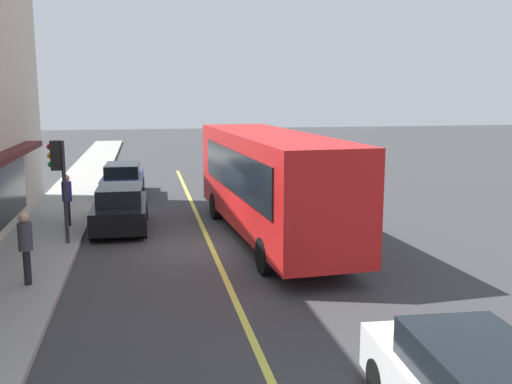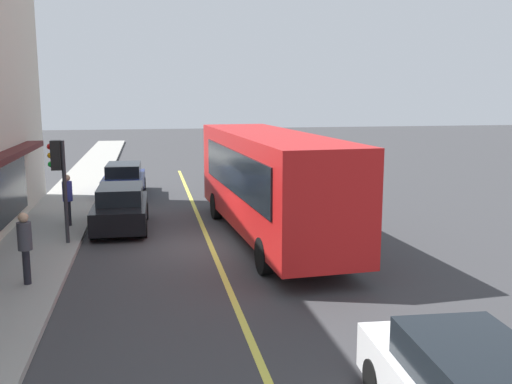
{
  "view_description": "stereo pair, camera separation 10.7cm",
  "coord_description": "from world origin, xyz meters",
  "px_view_note": "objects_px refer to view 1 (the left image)",
  "views": [
    {
      "loc": [
        -17.49,
        1.97,
        4.79
      ],
      "look_at": [
        0.53,
        -1.55,
        1.6
      ],
      "focal_mm": 40.29,
      "sensor_mm": 36.0,
      "label": 1
    },
    {
      "loc": [
        -17.51,
        1.86,
        4.79
      ],
      "look_at": [
        0.53,
        -1.55,
        1.6
      ],
      "focal_mm": 40.29,
      "sensor_mm": 36.0,
      "label": 2
    }
  ],
  "objects_px": {
    "car_black": "(120,208)",
    "pedestrian_mid_block": "(25,242)",
    "traffic_light": "(58,167)",
    "car_navy": "(123,180)",
    "pedestrian_at_corner": "(67,195)",
    "bus": "(269,180)"
  },
  "relations": [
    {
      "from": "traffic_light",
      "to": "car_navy",
      "type": "xyz_separation_m",
      "value": [
        9.07,
        -1.57,
        -1.79
      ]
    },
    {
      "from": "car_black",
      "to": "pedestrian_mid_block",
      "type": "xyz_separation_m",
      "value": [
        -6.2,
        1.99,
        0.49
      ]
    },
    {
      "from": "car_navy",
      "to": "pedestrian_at_corner",
      "type": "xyz_separation_m",
      "value": [
        -6.63,
        1.68,
        0.51
      ]
    },
    {
      "from": "car_navy",
      "to": "pedestrian_mid_block",
      "type": "height_order",
      "value": "pedestrian_mid_block"
    },
    {
      "from": "bus",
      "to": "pedestrian_mid_block",
      "type": "relative_size",
      "value": 6.28
    },
    {
      "from": "traffic_light",
      "to": "pedestrian_at_corner",
      "type": "bearing_deg",
      "value": 2.59
    },
    {
      "from": "car_navy",
      "to": "pedestrian_mid_block",
      "type": "distance_m",
      "value": 13.14
    },
    {
      "from": "car_black",
      "to": "car_navy",
      "type": "height_order",
      "value": "same"
    },
    {
      "from": "pedestrian_at_corner",
      "to": "bus",
      "type": "bearing_deg",
      "value": -111.27
    },
    {
      "from": "traffic_light",
      "to": "car_navy",
      "type": "height_order",
      "value": "traffic_light"
    },
    {
      "from": "car_navy",
      "to": "pedestrian_mid_block",
      "type": "xyz_separation_m",
      "value": [
        -13.0,
        1.87,
        0.49
      ]
    },
    {
      "from": "traffic_light",
      "to": "pedestrian_mid_block",
      "type": "relative_size",
      "value": 1.78
    },
    {
      "from": "bus",
      "to": "traffic_light",
      "type": "xyz_separation_m",
      "value": [
        0.16,
        6.57,
        0.55
      ]
    },
    {
      "from": "car_navy",
      "to": "traffic_light",
      "type": "bearing_deg",
      "value": 170.17
    },
    {
      "from": "car_black",
      "to": "traffic_light",
      "type": "bearing_deg",
      "value": 143.29
    },
    {
      "from": "traffic_light",
      "to": "car_navy",
      "type": "relative_size",
      "value": 0.74
    },
    {
      "from": "bus",
      "to": "car_black",
      "type": "height_order",
      "value": "bus"
    },
    {
      "from": "car_navy",
      "to": "car_black",
      "type": "bearing_deg",
      "value": -178.96
    },
    {
      "from": "car_black",
      "to": "bus",
      "type": "bearing_deg",
      "value": -116.54
    },
    {
      "from": "traffic_light",
      "to": "car_black",
      "type": "bearing_deg",
      "value": -36.71
    },
    {
      "from": "car_black",
      "to": "car_navy",
      "type": "bearing_deg",
      "value": 1.04
    },
    {
      "from": "bus",
      "to": "pedestrian_at_corner",
      "type": "bearing_deg",
      "value": 68.73
    }
  ]
}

